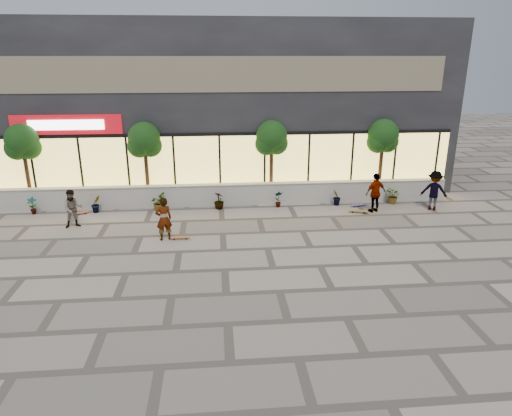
{
  "coord_description": "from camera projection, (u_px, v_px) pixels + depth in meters",
  "views": [
    {
      "loc": [
        -0.2,
        -13.88,
        6.87
      ],
      "look_at": [
        1.28,
        2.56,
        1.3
      ],
      "focal_mm": 32.0,
      "sensor_mm": 36.0,
      "label": 1
    }
  ],
  "objects": [
    {
      "name": "shrub_e",
      "position": [
        278.0,
        199.0,
        21.5
      ],
      "size": [
        0.46,
        0.35,
        0.81
      ],
      "primitive_type": "imported",
      "rotation": [
        0.0,
        0.0,
        3.28
      ],
      "color": "#133611",
      "rests_on": "ground"
    },
    {
      "name": "skateboard_right_near",
      "position": [
        358.0,
        211.0,
        20.81
      ],
      "size": [
        0.86,
        0.46,
        0.1
      ],
      "rotation": [
        0.0,
        0.0,
        -0.31
      ],
      "color": "brown",
      "rests_on": "ground"
    },
    {
      "name": "planter_wall",
      "position": [
        221.0,
        195.0,
        21.75
      ],
      "size": [
        22.0,
        0.42,
        1.04
      ],
      "color": "beige",
      "rests_on": "ground"
    },
    {
      "name": "tree_midwest",
      "position": [
        144.0,
        142.0,
        21.33
      ],
      "size": [
        1.6,
        1.5,
        3.92
      ],
      "color": "#442418",
      "rests_on": "ground"
    },
    {
      "name": "shrub_f",
      "position": [
        337.0,
        197.0,
        21.74
      ],
      "size": [
        0.55,
        0.57,
        0.81
      ],
      "primitive_type": "imported",
      "rotation": [
        0.0,
        0.0,
        4.1
      ],
      "color": "#133611",
      "rests_on": "ground"
    },
    {
      "name": "skater_center",
      "position": [
        164.0,
        219.0,
        17.55
      ],
      "size": [
        0.73,
        0.59,
        1.72
      ],
      "primitive_type": "imported",
      "rotation": [
        0.0,
        0.0,
        3.46
      ],
      "color": "silver",
      "rests_on": "ground"
    },
    {
      "name": "shrub_a",
      "position": [
        32.0,
        206.0,
        20.55
      ],
      "size": [
        0.43,
        0.29,
        0.81
      ],
      "primitive_type": "imported",
      "color": "#133611",
      "rests_on": "ground"
    },
    {
      "name": "retail_building",
      "position": [
        218.0,
        103.0,
        25.74
      ],
      "size": [
        24.0,
        9.17,
        8.5
      ],
      "color": "black",
      "rests_on": "ground"
    },
    {
      "name": "tree_east",
      "position": [
        383.0,
        138.0,
        22.31
      ],
      "size": [
        1.6,
        1.5,
        3.92
      ],
      "color": "#442418",
      "rests_on": "ground"
    },
    {
      "name": "shrub_g",
      "position": [
        393.0,
        196.0,
        21.98
      ],
      "size": [
        0.77,
        0.84,
        0.81
      ],
      "primitive_type": "imported",
      "rotation": [
        0.0,
        0.0,
        4.92
      ],
      "color": "#133611",
      "rests_on": "ground"
    },
    {
      "name": "skater_left",
      "position": [
        73.0,
        209.0,
        18.87
      ],
      "size": [
        0.94,
        0.83,
        1.62
      ],
      "primitive_type": "imported",
      "rotation": [
        0.0,
        0.0,
        0.32
      ],
      "color": "#876E57",
      "rests_on": "ground"
    },
    {
      "name": "skateboard_center",
      "position": [
        180.0,
        237.0,
        17.84
      ],
      "size": [
        0.76,
        0.21,
        0.09
      ],
      "rotation": [
        0.0,
        0.0,
        0.02
      ],
      "color": "brown",
      "rests_on": "ground"
    },
    {
      "name": "shrub_d",
      "position": [
        219.0,
        200.0,
        21.26
      ],
      "size": [
        0.64,
        0.64,
        0.81
      ],
      "primitive_type": "imported",
      "rotation": [
        0.0,
        0.0,
        2.46
      ],
      "color": "#133611",
      "rests_on": "ground"
    },
    {
      "name": "tree_west",
      "position": [
        22.0,
        144.0,
        20.86
      ],
      "size": [
        1.6,
        1.5,
        3.92
      ],
      "color": "#442418",
      "rests_on": "ground"
    },
    {
      "name": "ground",
      "position": [
        225.0,
        270.0,
        15.32
      ],
      "size": [
        80.0,
        80.0,
        0.0
      ],
      "primitive_type": "plane",
      "color": "#9D9388",
      "rests_on": "ground"
    },
    {
      "name": "skater_right_far",
      "position": [
        434.0,
        191.0,
        20.99
      ],
      "size": [
        1.37,
        1.18,
        1.84
      ],
      "primitive_type": "imported",
      "rotation": [
        0.0,
        0.0,
        2.62
      ],
      "color": "maroon",
      "rests_on": "ground"
    },
    {
      "name": "shrub_b",
      "position": [
        96.0,
        204.0,
        20.79
      ],
      "size": [
        0.57,
        0.57,
        0.81
      ],
      "primitive_type": "imported",
      "rotation": [
        0.0,
        0.0,
        0.82
      ],
      "color": "#133611",
      "rests_on": "ground"
    },
    {
      "name": "skateboard_left",
      "position": [
        80.0,
        213.0,
        20.6
      ],
      "size": [
        0.74,
        0.49,
        0.09
      ],
      "rotation": [
        0.0,
        0.0,
        0.46
      ],
      "color": "#D45327",
      "rests_on": "ground"
    },
    {
      "name": "skater_right_near",
      "position": [
        376.0,
        193.0,
        20.7
      ],
      "size": [
        1.15,
        0.77,
        1.81
      ],
      "primitive_type": "imported",
      "rotation": [
        0.0,
        0.0,
        3.48
      ],
      "color": "white",
      "rests_on": "ground"
    },
    {
      "name": "skateboard_right_far",
      "position": [
        358.0,
        205.0,
        21.7
      ],
      "size": [
        0.76,
        0.38,
        0.09
      ],
      "rotation": [
        0.0,
        0.0,
        0.27
      ],
      "color": "#544E90",
      "rests_on": "ground"
    },
    {
      "name": "shrub_c",
      "position": [
        158.0,
        202.0,
        21.02
      ],
      "size": [
        0.68,
        0.77,
        0.81
      ],
      "primitive_type": "imported",
      "rotation": [
        0.0,
        0.0,
        1.64
      ],
      "color": "#133611",
      "rests_on": "ground"
    },
    {
      "name": "tree_mideast",
      "position": [
        272.0,
        140.0,
        21.84
      ],
      "size": [
        1.6,
        1.5,
        3.92
      ],
      "color": "#442418",
      "rests_on": "ground"
    }
  ]
}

